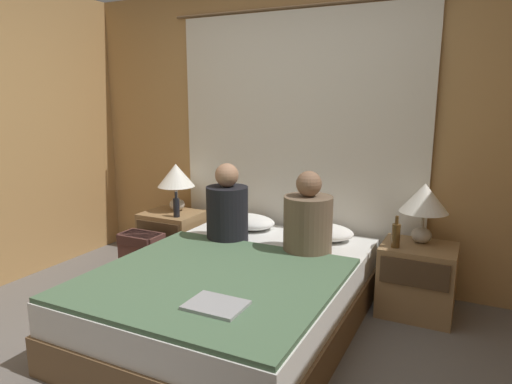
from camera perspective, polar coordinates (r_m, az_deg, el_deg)
ground_plane at (r=2.87m, az=-9.01°, el=-21.49°), size 16.00×16.00×0.00m
wall_back at (r=4.00m, az=5.43°, el=7.18°), size 4.34×0.06×2.50m
curtain_panel at (r=3.95m, az=5.08°, el=5.60°), size 2.40×0.02×2.30m
bed at (r=3.23m, az=-2.53°, el=-12.88°), size 1.55×2.09×0.45m
nightstand_left at (r=4.37m, az=-10.33°, el=-5.81°), size 0.52×0.45×0.52m
nightstand_right at (r=3.59m, az=19.48°, el=-10.27°), size 0.52×0.45×0.52m
lamp_left at (r=4.30m, az=-9.96°, el=1.77°), size 0.35×0.35×0.44m
lamp_right at (r=3.50m, az=20.28°, el=-1.07°), size 0.35×0.35×0.44m
pillow_left at (r=3.97m, az=-1.15°, el=-3.72°), size 0.50×0.36×0.12m
pillow_right at (r=3.71m, az=8.30°, el=-4.93°), size 0.50×0.36×0.12m
blanket_on_bed at (r=2.90m, az=-5.47°, el=-10.70°), size 1.49×1.43×0.03m
person_left_in_bed at (r=3.59m, az=-3.61°, el=-2.19°), size 0.33×0.33×0.62m
person_right_in_bed at (r=3.32m, az=6.51°, el=-3.59°), size 0.35×0.35×0.61m
beer_bottle_on_left_stand at (r=4.11m, az=-9.92°, el=-1.85°), size 0.06×0.06×0.23m
beer_bottle_on_right_stand at (r=3.39m, az=17.09°, el=-5.15°), size 0.06×0.06×0.23m
laptop_on_bed at (r=2.50m, az=-5.03°, el=-13.91°), size 0.31×0.24×0.02m
backpack_on_floor at (r=4.07m, az=-14.06°, el=-7.61°), size 0.36×0.23×0.43m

